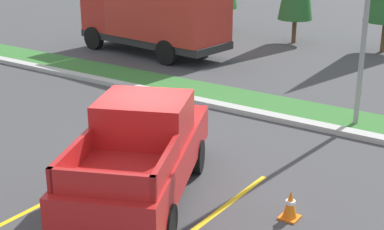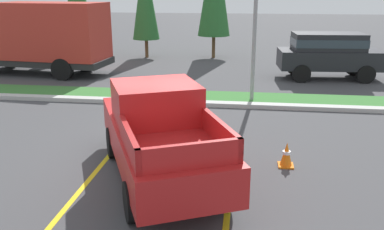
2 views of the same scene
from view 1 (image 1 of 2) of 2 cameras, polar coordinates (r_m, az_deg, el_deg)
ground_plane at (r=12.74m, az=-4.11°, el=-6.20°), size 120.00×120.00×0.00m
parking_line_near at (r=12.71m, az=-10.46°, el=-6.55°), size 0.12×4.80×0.01m
parking_line_far at (r=10.94m, az=1.36°, el=-10.69°), size 0.12×4.80×0.01m
curb_strip at (r=16.61m, az=6.71°, el=0.14°), size 56.00×0.40×0.15m
grass_median at (r=17.55m, az=8.41°, el=0.96°), size 56.00×1.80×0.06m
pickup_truck_main at (r=11.36m, az=-5.11°, el=-3.76°), size 3.87×5.53×2.10m
cargo_truck_distant at (r=24.02m, az=-3.75°, el=10.49°), size 7.00×3.08×3.40m
traffic_cone at (r=11.06m, az=9.93°, el=-8.95°), size 0.36×0.36×0.60m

